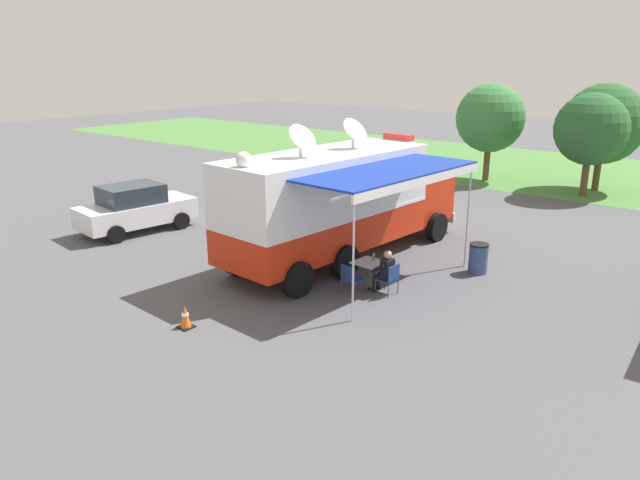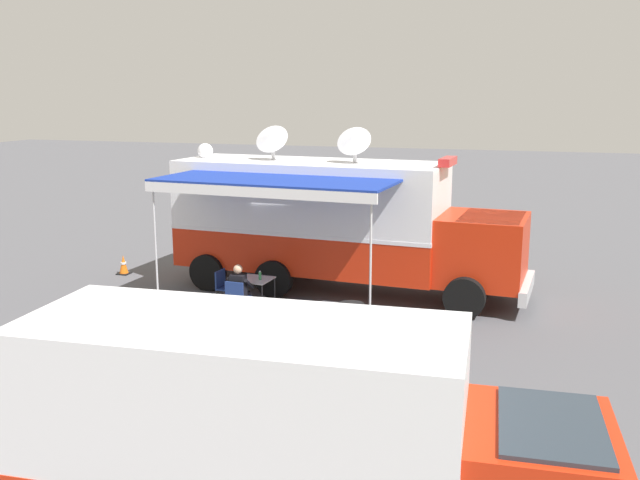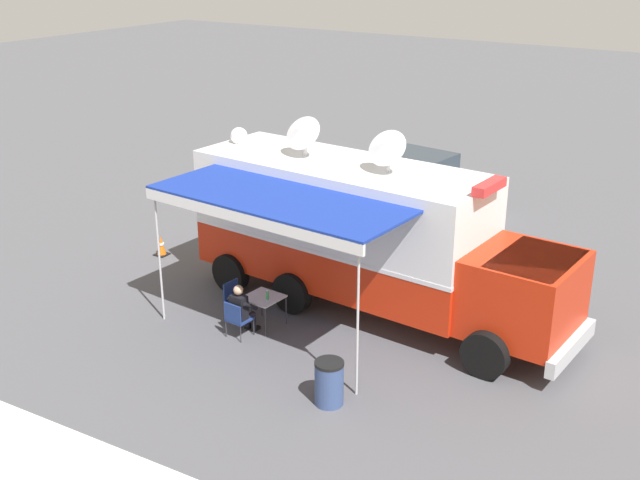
{
  "view_description": "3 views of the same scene",
  "coord_description": "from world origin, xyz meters",
  "px_view_note": "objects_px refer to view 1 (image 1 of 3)",
  "views": [
    {
      "loc": [
        11.06,
        -13.97,
        6.28
      ],
      "look_at": [
        0.68,
        -1.13,
        1.17
      ],
      "focal_mm": 33.59,
      "sensor_mm": 36.0,
      "label": 1
    },
    {
      "loc": [
        18.01,
        5.85,
        5.31
      ],
      "look_at": [
        1.52,
        0.75,
        1.69
      ],
      "focal_mm": 39.62,
      "sensor_mm": 36.0,
      "label": 2
    },
    {
      "loc": [
        15.07,
        9.11,
        8.44
      ],
      "look_at": [
        -0.02,
        -0.62,
        1.44
      ],
      "focal_mm": 44.01,
      "sensor_mm": 36.0,
      "label": 3
    }
  ],
  "objects_px": {
    "command_truck": "(343,199)",
    "folding_chair_beside_table": "(351,277)",
    "folding_chair_at_table": "(390,277)",
    "traffic_cone": "(185,317)",
    "folding_table": "(369,264)",
    "seated_responder": "(385,271)",
    "car_behind_truck": "(135,208)",
    "water_bottle": "(374,257)",
    "trash_bin": "(478,258)"
  },
  "relations": [
    {
      "from": "command_truck",
      "to": "folding_chair_beside_table",
      "type": "height_order",
      "value": "command_truck"
    },
    {
      "from": "folding_chair_at_table",
      "to": "traffic_cone",
      "type": "xyz_separation_m",
      "value": [
        -2.69,
        -4.85,
        -0.23
      ]
    },
    {
      "from": "command_truck",
      "to": "folding_table",
      "type": "xyz_separation_m",
      "value": [
        2.08,
        -1.51,
        -1.27
      ]
    },
    {
      "from": "folding_table",
      "to": "seated_responder",
      "type": "distance_m",
      "value": 0.63
    },
    {
      "from": "traffic_cone",
      "to": "car_behind_truck",
      "type": "relative_size",
      "value": 0.13
    },
    {
      "from": "water_bottle",
      "to": "seated_responder",
      "type": "relative_size",
      "value": 0.18
    },
    {
      "from": "folding_table",
      "to": "water_bottle",
      "type": "relative_size",
      "value": 3.79
    },
    {
      "from": "water_bottle",
      "to": "folding_chair_beside_table",
      "type": "relative_size",
      "value": 0.26
    },
    {
      "from": "water_bottle",
      "to": "car_behind_truck",
      "type": "relative_size",
      "value": 0.05
    },
    {
      "from": "trash_bin",
      "to": "car_behind_truck",
      "type": "height_order",
      "value": "car_behind_truck"
    },
    {
      "from": "water_bottle",
      "to": "traffic_cone",
      "type": "xyz_separation_m",
      "value": [
        -1.94,
        -5.16,
        -0.55
      ]
    },
    {
      "from": "command_truck",
      "to": "seated_responder",
      "type": "distance_m",
      "value": 3.41
    },
    {
      "from": "folding_table",
      "to": "seated_responder",
      "type": "xyz_separation_m",
      "value": [
        0.61,
        -0.14,
        -0.02
      ]
    },
    {
      "from": "water_bottle",
      "to": "trash_bin",
      "type": "bearing_deg",
      "value": 56.55
    },
    {
      "from": "seated_responder",
      "to": "car_behind_truck",
      "type": "xyz_separation_m",
      "value": [
        -10.52,
        -0.67,
        0.23
      ]
    },
    {
      "from": "command_truck",
      "to": "car_behind_truck",
      "type": "bearing_deg",
      "value": -163.53
    },
    {
      "from": "command_truck",
      "to": "seated_responder",
      "type": "xyz_separation_m",
      "value": [
        2.69,
        -1.65,
        -1.3
      ]
    },
    {
      "from": "command_truck",
      "to": "car_behind_truck",
      "type": "distance_m",
      "value": 8.24
    },
    {
      "from": "folding_chair_at_table",
      "to": "water_bottle",
      "type": "bearing_deg",
      "value": 157.78
    },
    {
      "from": "command_truck",
      "to": "water_bottle",
      "type": "xyz_separation_m",
      "value": [
        2.13,
        -1.35,
        -1.11
      ]
    },
    {
      "from": "folding_table",
      "to": "trash_bin",
      "type": "bearing_deg",
      "value": 57.32
    },
    {
      "from": "folding_chair_at_table",
      "to": "car_behind_truck",
      "type": "bearing_deg",
      "value": -176.5
    },
    {
      "from": "traffic_cone",
      "to": "folding_chair_beside_table",
      "type": "bearing_deg",
      "value": 65.71
    },
    {
      "from": "folding_table",
      "to": "trash_bin",
      "type": "height_order",
      "value": "trash_bin"
    },
    {
      "from": "folding_chair_at_table",
      "to": "folding_chair_beside_table",
      "type": "height_order",
      "value": "same"
    },
    {
      "from": "command_truck",
      "to": "folding_table",
      "type": "relative_size",
      "value": 11.34
    },
    {
      "from": "folding_table",
      "to": "folding_chair_at_table",
      "type": "xyz_separation_m",
      "value": [
        0.8,
        -0.15,
        -0.16
      ]
    },
    {
      "from": "folding_chair_beside_table",
      "to": "command_truck",
      "type": "bearing_deg",
      "value": 131.21
    },
    {
      "from": "command_truck",
      "to": "folding_chair_beside_table",
      "type": "relative_size",
      "value": 11.06
    },
    {
      "from": "folding_chair_at_table",
      "to": "folding_chair_beside_table",
      "type": "bearing_deg",
      "value": -139.47
    },
    {
      "from": "water_bottle",
      "to": "trash_bin",
      "type": "height_order",
      "value": "water_bottle"
    },
    {
      "from": "folding_chair_beside_table",
      "to": "traffic_cone",
      "type": "height_order",
      "value": "folding_chair_beside_table"
    },
    {
      "from": "water_bottle",
      "to": "traffic_cone",
      "type": "height_order",
      "value": "water_bottle"
    },
    {
      "from": "folding_table",
      "to": "water_bottle",
      "type": "height_order",
      "value": "water_bottle"
    },
    {
      "from": "command_truck",
      "to": "folding_chair_at_table",
      "type": "height_order",
      "value": "command_truck"
    },
    {
      "from": "command_truck",
      "to": "trash_bin",
      "type": "relative_size",
      "value": 10.58
    },
    {
      "from": "folding_table",
      "to": "folding_chair_beside_table",
      "type": "height_order",
      "value": "folding_chair_beside_table"
    },
    {
      "from": "folding_chair_beside_table",
      "to": "seated_responder",
      "type": "relative_size",
      "value": 0.7
    },
    {
      "from": "command_truck",
      "to": "folding_chair_beside_table",
      "type": "distance_m",
      "value": 3.45
    },
    {
      "from": "command_truck",
      "to": "seated_responder",
      "type": "height_order",
      "value": "command_truck"
    },
    {
      "from": "folding_chair_at_table",
      "to": "seated_responder",
      "type": "xyz_separation_m",
      "value": [
        -0.19,
        0.01,
        0.14
      ]
    },
    {
      "from": "command_truck",
      "to": "water_bottle",
      "type": "relative_size",
      "value": 42.97
    },
    {
      "from": "water_bottle",
      "to": "command_truck",
      "type": "bearing_deg",
      "value": 147.54
    },
    {
      "from": "folding_chair_at_table",
      "to": "car_behind_truck",
      "type": "height_order",
      "value": "car_behind_truck"
    },
    {
      "from": "folding_chair_beside_table",
      "to": "car_behind_truck",
      "type": "xyz_separation_m",
      "value": [
        -9.89,
        0.04,
        0.37
      ]
    },
    {
      "from": "seated_responder",
      "to": "car_behind_truck",
      "type": "distance_m",
      "value": 10.54
    },
    {
      "from": "folding_table",
      "to": "trash_bin",
      "type": "distance_m",
      "value": 3.56
    },
    {
      "from": "traffic_cone",
      "to": "trash_bin",
      "type": "bearing_deg",
      "value": 64.52
    },
    {
      "from": "folding_chair_at_table",
      "to": "trash_bin",
      "type": "distance_m",
      "value": 3.34
    },
    {
      "from": "command_truck",
      "to": "traffic_cone",
      "type": "relative_size",
      "value": 16.6
    }
  ]
}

